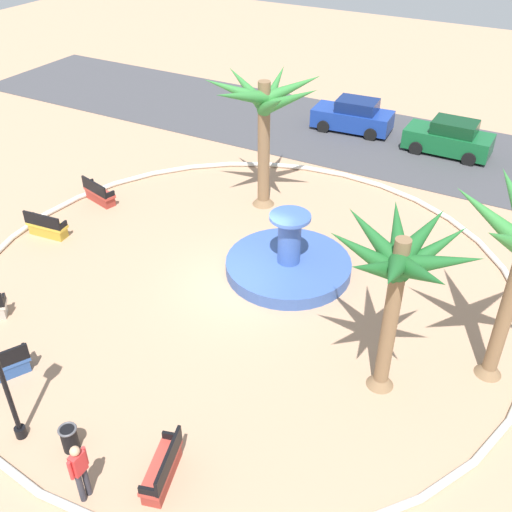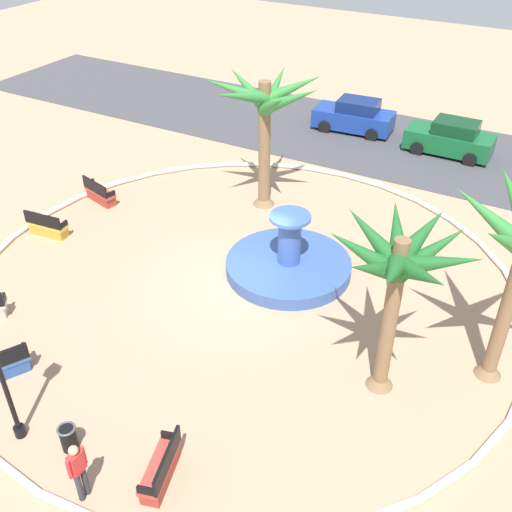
{
  "view_description": "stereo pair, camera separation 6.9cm",
  "coord_description": "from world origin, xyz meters",
  "px_view_note": "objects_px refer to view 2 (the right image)",
  "views": [
    {
      "loc": [
        8.16,
        -13.73,
        12.07
      ],
      "look_at": [
        0.31,
        0.42,
        1.0
      ],
      "focal_mm": 41.81,
      "sensor_mm": 36.0,
      "label": 1
    },
    {
      "loc": [
        8.22,
        -13.69,
        12.07
      ],
      "look_at": [
        0.31,
        0.42,
        1.0
      ],
      "focal_mm": 41.81,
      "sensor_mm": 36.0,
      "label": 2
    }
  ],
  "objects_px": {
    "palm_tree_mid_plaza": "(399,267)",
    "parked_car_second": "(450,138)",
    "palm_tree_near_fountain": "(265,110)",
    "bench_east": "(48,227)",
    "fountain": "(288,264)",
    "person_cyclist_helmet": "(78,469)",
    "bench_southwest": "(161,470)",
    "bench_southeast": "(100,194)",
    "trash_bin": "(68,437)",
    "parked_car_leftmost": "(354,116)",
    "bench_west": "(0,367)"
  },
  "relations": [
    {
      "from": "bench_southeast",
      "to": "parked_car_second",
      "type": "relative_size",
      "value": 0.42
    },
    {
      "from": "fountain",
      "to": "bench_west",
      "type": "bearing_deg",
      "value": -119.33
    },
    {
      "from": "palm_tree_near_fountain",
      "to": "bench_east",
      "type": "xyz_separation_m",
      "value": [
        -5.95,
        -6.08,
        -3.68
      ]
    },
    {
      "from": "person_cyclist_helmet",
      "to": "bench_southwest",
      "type": "bearing_deg",
      "value": 43.58
    },
    {
      "from": "bench_east",
      "to": "parked_car_leftmost",
      "type": "height_order",
      "value": "parked_car_leftmost"
    },
    {
      "from": "fountain",
      "to": "bench_southeast",
      "type": "distance_m",
      "value": 9.03
    },
    {
      "from": "palm_tree_mid_plaza",
      "to": "bench_west",
      "type": "distance_m",
      "value": 11.0
    },
    {
      "from": "fountain",
      "to": "person_cyclist_helmet",
      "type": "relative_size",
      "value": 2.53
    },
    {
      "from": "palm_tree_mid_plaza",
      "to": "bench_southwest",
      "type": "height_order",
      "value": "palm_tree_mid_plaza"
    },
    {
      "from": "bench_southeast",
      "to": "bench_southwest",
      "type": "bearing_deg",
      "value": -42.81
    },
    {
      "from": "bench_east",
      "to": "bench_southeast",
      "type": "height_order",
      "value": "same"
    },
    {
      "from": "bench_east",
      "to": "trash_bin",
      "type": "relative_size",
      "value": 2.25
    },
    {
      "from": "bench_southeast",
      "to": "fountain",
      "type": "bearing_deg",
      "value": -4.04
    },
    {
      "from": "trash_bin",
      "to": "parked_car_leftmost",
      "type": "distance_m",
      "value": 22.01
    },
    {
      "from": "bench_east",
      "to": "bench_southeast",
      "type": "distance_m",
      "value": 2.95
    },
    {
      "from": "bench_southwest",
      "to": "trash_bin",
      "type": "bearing_deg",
      "value": -171.13
    },
    {
      "from": "bench_west",
      "to": "parked_car_second",
      "type": "height_order",
      "value": "parked_car_second"
    },
    {
      "from": "bench_southwest",
      "to": "person_cyclist_helmet",
      "type": "bearing_deg",
      "value": -136.42
    },
    {
      "from": "trash_bin",
      "to": "bench_west",
      "type": "bearing_deg",
      "value": 165.74
    },
    {
      "from": "palm_tree_near_fountain",
      "to": "parked_car_leftmost",
      "type": "bearing_deg",
      "value": 87.94
    },
    {
      "from": "palm_tree_mid_plaza",
      "to": "bench_west",
      "type": "height_order",
      "value": "palm_tree_mid_plaza"
    },
    {
      "from": "fountain",
      "to": "trash_bin",
      "type": "bearing_deg",
      "value": -98.19
    },
    {
      "from": "person_cyclist_helmet",
      "to": "bench_east",
      "type": "bearing_deg",
      "value": 139.12
    },
    {
      "from": "palm_tree_mid_plaza",
      "to": "parked_car_second",
      "type": "distance_m",
      "value": 16.32
    },
    {
      "from": "bench_west",
      "to": "trash_bin",
      "type": "distance_m",
      "value": 3.46
    },
    {
      "from": "trash_bin",
      "to": "person_cyclist_helmet",
      "type": "height_order",
      "value": "person_cyclist_helmet"
    },
    {
      "from": "bench_southeast",
      "to": "bench_southwest",
      "type": "distance_m",
      "value": 13.85
    },
    {
      "from": "bench_west",
      "to": "parked_car_second",
      "type": "distance_m",
      "value": 21.83
    },
    {
      "from": "fountain",
      "to": "parked_car_leftmost",
      "type": "distance_m",
      "value": 13.09
    },
    {
      "from": "bench_east",
      "to": "bench_southwest",
      "type": "distance_m",
      "value": 12.01
    },
    {
      "from": "bench_east",
      "to": "bench_southeast",
      "type": "bearing_deg",
      "value": 90.81
    },
    {
      "from": "bench_southeast",
      "to": "palm_tree_near_fountain",
      "type": "bearing_deg",
      "value": 27.59
    },
    {
      "from": "bench_southwest",
      "to": "parked_car_second",
      "type": "distance_m",
      "value": 21.18
    },
    {
      "from": "trash_bin",
      "to": "person_cyclist_helmet",
      "type": "xyz_separation_m",
      "value": [
        1.21,
        -0.82,
        0.57
      ]
    },
    {
      "from": "palm_tree_mid_plaza",
      "to": "parked_car_second",
      "type": "relative_size",
      "value": 1.24
    },
    {
      "from": "fountain",
      "to": "parked_car_leftmost",
      "type": "xyz_separation_m",
      "value": [
        -2.69,
        12.8,
        0.46
      ]
    },
    {
      "from": "bench_east",
      "to": "person_cyclist_helmet",
      "type": "distance_m",
      "value": 11.73
    },
    {
      "from": "palm_tree_near_fountain",
      "to": "trash_bin",
      "type": "height_order",
      "value": "palm_tree_near_fountain"
    },
    {
      "from": "bench_east",
      "to": "person_cyclist_helmet",
      "type": "xyz_separation_m",
      "value": [
        8.85,
        -7.66,
        0.61
      ]
    },
    {
      "from": "person_cyclist_helmet",
      "to": "bench_west",
      "type": "bearing_deg",
      "value": 159.9
    },
    {
      "from": "fountain",
      "to": "person_cyclist_helmet",
      "type": "distance_m",
      "value": 10.0
    },
    {
      "from": "bench_west",
      "to": "person_cyclist_helmet",
      "type": "relative_size",
      "value": 0.97
    },
    {
      "from": "bench_southeast",
      "to": "trash_bin",
      "type": "bearing_deg",
      "value": -51.88
    },
    {
      "from": "fountain",
      "to": "bench_southwest",
      "type": "bearing_deg",
      "value": -82.5
    },
    {
      "from": "bench_east",
      "to": "bench_west",
      "type": "distance_m",
      "value": 7.37
    },
    {
      "from": "parked_car_leftmost",
      "to": "palm_tree_near_fountain",
      "type": "bearing_deg",
      "value": -92.06
    },
    {
      "from": "bench_east",
      "to": "bench_southeast",
      "type": "relative_size",
      "value": 0.98
    },
    {
      "from": "bench_southwest",
      "to": "parked_car_leftmost",
      "type": "height_order",
      "value": "parked_car_leftmost"
    },
    {
      "from": "trash_bin",
      "to": "bench_southwest",
      "type": "bearing_deg",
      "value": 8.87
    },
    {
      "from": "person_cyclist_helmet",
      "to": "parked_car_leftmost",
      "type": "height_order",
      "value": "person_cyclist_helmet"
    }
  ]
}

